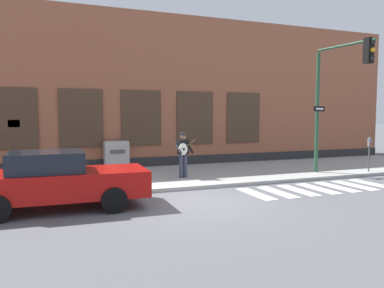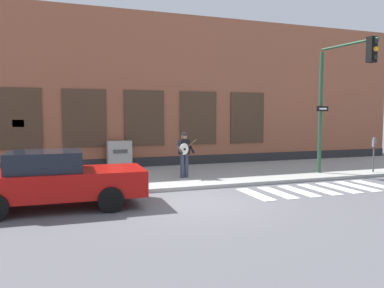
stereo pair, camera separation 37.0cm
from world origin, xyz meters
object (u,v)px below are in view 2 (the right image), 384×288
busker (184,152)px  utility_box (119,155)px  red_car (54,180)px  traffic_light (341,85)px  parking_meter (374,149)px

busker → utility_box: (-1.97, 3.05, -0.35)m
red_car → traffic_light: size_ratio=0.92×
utility_box → parking_meter: bearing=-24.0°
busker → utility_box: busker is taller
red_car → busker: 5.35m
red_car → busker: busker is taller
parking_meter → utility_box: parking_meter is taller
traffic_light → utility_box: traffic_light is taller
traffic_light → parking_meter: traffic_light is taller
traffic_light → parking_meter: 3.28m
red_car → traffic_light: 10.70m
traffic_light → utility_box: bearing=148.7°
red_car → utility_box: size_ratio=3.77×
traffic_light → parking_meter: size_ratio=3.51×
busker → parking_meter: 7.87m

